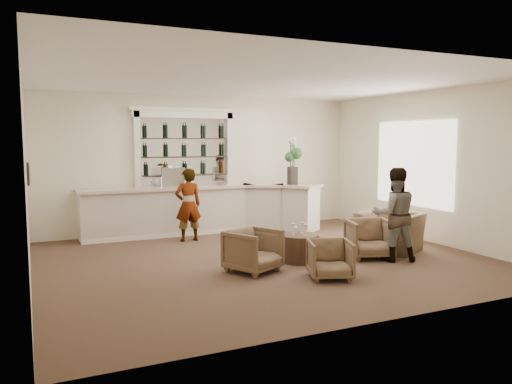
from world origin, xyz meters
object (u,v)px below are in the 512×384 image
(sommelier, at_px, (188,205))
(bar_counter, at_px, (204,209))
(armchair_right, at_px, (369,238))
(guest, at_px, (394,214))
(cocktail_table, at_px, (300,248))
(armchair_center, at_px, (330,259))
(flower_vase, at_px, (293,158))
(espresso_machine, at_px, (174,177))
(armchair_left, at_px, (253,251))
(armchair_far, at_px, (390,231))

(sommelier, bearing_deg, bar_counter, -130.47)
(bar_counter, bearing_deg, armchair_right, -61.16)
(guest, bearing_deg, cocktail_table, -0.01)
(guest, xyz_separation_m, armchair_right, (-0.27, 0.37, -0.50))
(armchair_center, xyz_separation_m, flower_vase, (1.53, 4.05, 1.47))
(sommelier, bearing_deg, guest, 131.30)
(bar_counter, height_order, espresso_machine, espresso_machine)
(armchair_center, bearing_deg, armchair_left, 157.39)
(cocktail_table, xyz_separation_m, armchair_center, (-0.12, -1.20, 0.06))
(flower_vase, bearing_deg, cocktail_table, -116.32)
(armchair_right, height_order, armchair_far, armchair_far)
(guest, distance_m, armchair_left, 2.76)
(cocktail_table, bearing_deg, armchair_left, -164.36)
(armchair_right, bearing_deg, armchair_center, -129.98)
(guest, xyz_separation_m, armchair_far, (0.55, 0.75, -0.48))
(guest, bearing_deg, armchair_left, 14.63)
(sommelier, distance_m, espresso_machine, 0.99)
(cocktail_table, xyz_separation_m, armchair_right, (1.35, -0.30, 0.12))
(bar_counter, xyz_separation_m, armchair_right, (2.03, -3.69, -0.21))
(espresso_machine, relative_size, flower_vase, 0.44)
(armchair_center, height_order, armchair_far, armchair_far)
(bar_counter, xyz_separation_m, armchair_left, (-0.39, -3.70, -0.21))
(cocktail_table, relative_size, armchair_right, 0.88)
(bar_counter, relative_size, guest, 3.31)
(bar_counter, bearing_deg, espresso_machine, 174.12)
(armchair_far, bearing_deg, espresso_machine, -162.81)
(armchair_center, xyz_separation_m, espresso_machine, (-1.28, 4.67, 1.05))
(bar_counter, relative_size, armchair_far, 4.84)
(armchair_center, relative_size, armchair_right, 0.85)
(armchair_center, relative_size, flower_vase, 0.60)
(armchair_left, bearing_deg, bar_counter, 57.32)
(armchair_right, distance_m, flower_vase, 3.46)
(cocktail_table, bearing_deg, flower_vase, 63.68)
(armchair_left, height_order, armchair_center, armchair_left)
(bar_counter, xyz_separation_m, cocktail_table, (0.68, -3.40, -0.32))
(cocktail_table, relative_size, sommelier, 0.44)
(bar_counter, xyz_separation_m, sommelier, (-0.63, -0.74, 0.23))
(armchair_left, height_order, armchair_far, armchair_far)
(cocktail_table, bearing_deg, armchair_far, 2.16)
(cocktail_table, distance_m, flower_vase, 3.54)
(sommelier, height_order, guest, guest)
(armchair_center, relative_size, armchair_far, 0.58)
(sommelier, height_order, armchair_right, sommelier)
(guest, xyz_separation_m, armchair_center, (-1.74, -0.53, -0.55))
(cocktail_table, xyz_separation_m, guest, (1.62, -0.67, 0.61))
(armchair_center, distance_m, armchair_right, 1.72)
(cocktail_table, relative_size, armchair_far, 0.60)
(armchair_right, bearing_deg, armchair_left, -161.44)
(flower_vase, bearing_deg, bar_counter, 165.59)
(armchair_right, bearing_deg, espresso_machine, 144.60)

